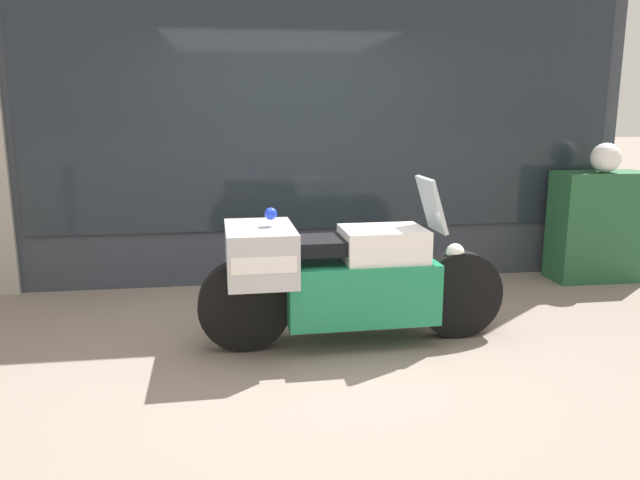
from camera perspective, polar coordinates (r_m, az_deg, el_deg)
The scene contains 6 objects.
ground_plane at distance 4.66m, azimuth -0.37°, elevation -9.87°, with size 60.00×60.00×0.00m, color gray.
shop_building at distance 6.28m, azimuth -6.80°, elevation 13.56°, with size 6.85×0.55×3.81m.
window_display at distance 6.50m, azimuth 0.10°, elevation 0.52°, with size 5.56×0.30×1.78m.
paramedic_motorcycle at distance 4.58m, azimuth 1.47°, elevation -3.20°, with size 2.30×0.75×1.24m.
utility_cabinet at distance 6.93m, azimuth 24.06°, elevation 1.15°, with size 0.91×0.43×1.11m, color #235633.
white_helmet at distance 6.76m, azimuth 24.68°, elevation 6.85°, with size 0.29×0.29×0.29m, color white.
Camera 1 is at (-0.61, -4.28, 1.74)m, focal length 35.00 mm.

